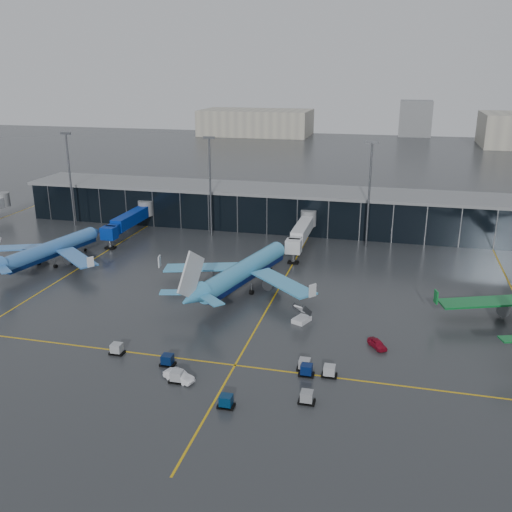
% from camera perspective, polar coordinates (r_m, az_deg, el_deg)
% --- Properties ---
extents(ground, '(600.00, 600.00, 0.00)m').
position_cam_1_polar(ground, '(101.16, -5.24, -6.13)').
color(ground, '#282B2D').
rests_on(ground, ground).
extents(terminal_pier, '(142.00, 17.00, 10.70)m').
position_cam_1_polar(terminal_pier, '(156.25, 2.12, 4.86)').
color(terminal_pier, black).
rests_on(terminal_pier, ground).
extents(jet_bridges, '(94.00, 27.50, 7.20)m').
position_cam_1_polar(jet_bridges, '(150.26, -12.63, 3.54)').
color(jet_bridges, '#595B60').
rests_on(jet_bridges, ground).
extents(flood_masts, '(203.00, 0.50, 25.50)m').
position_cam_1_polar(flood_masts, '(142.00, 3.14, 6.95)').
color(flood_masts, '#595B60').
rests_on(flood_masts, ground).
extents(distant_hangars, '(260.00, 71.00, 22.00)m').
position_cam_1_polar(distant_hangars, '(358.87, 17.31, 12.25)').
color(distant_hangars, '#B2AD99').
rests_on(distant_hangars, ground).
extents(taxi_lines, '(220.00, 120.00, 0.02)m').
position_cam_1_polar(taxi_lines, '(108.01, 1.63, -4.42)').
color(taxi_lines, gold).
rests_on(taxi_lines, ground).
extents(airliner_arkefly, '(38.32, 41.77, 11.12)m').
position_cam_1_polar(airliner_arkefly, '(133.71, -19.88, 1.50)').
color(airliner_arkefly, '#3D7BCA').
rests_on(airliner_arkefly, ground).
extents(airliner_klm_near, '(43.84, 47.34, 12.26)m').
position_cam_1_polar(airliner_klm_near, '(111.30, -1.21, -0.35)').
color(airliner_klm_near, '#409DD3').
rests_on(airliner_klm_near, ground).
extents(baggage_carts, '(34.64, 13.48, 1.70)m').
position_cam_1_polar(baggage_carts, '(82.05, -1.60, -11.65)').
color(baggage_carts, black).
rests_on(baggage_carts, ground).
extents(mobile_airstair, '(3.29, 3.81, 3.45)m').
position_cam_1_polar(mobile_airstair, '(99.06, 4.58, -6.18)').
color(mobile_airstair, silver).
rests_on(mobile_airstair, ground).
extents(service_van_red, '(3.58, 4.19, 1.36)m').
position_cam_1_polar(service_van_red, '(92.16, 12.03, -8.58)').
color(service_van_red, maroon).
rests_on(service_van_red, ground).
extents(service_van_white, '(4.91, 3.05, 1.53)m').
position_cam_1_polar(service_van_white, '(82.15, -7.72, -11.79)').
color(service_van_white, white).
rests_on(service_van_white, ground).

